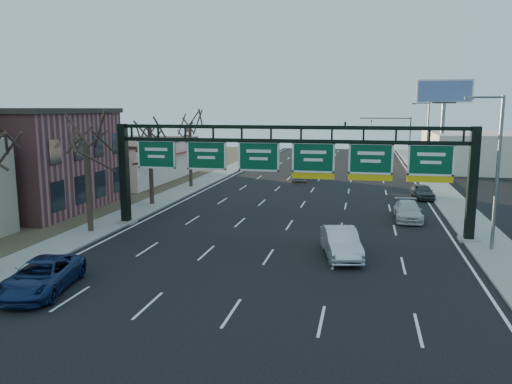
% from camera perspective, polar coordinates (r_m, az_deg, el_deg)
% --- Properties ---
extents(ground, '(160.00, 160.00, 0.00)m').
position_cam_1_polar(ground, '(26.50, 0.59, -8.65)').
color(ground, black).
rests_on(ground, ground).
extents(sidewalk_left, '(3.00, 120.00, 0.12)m').
position_cam_1_polar(sidewalk_left, '(48.80, -9.40, -0.29)').
color(sidewalk_left, gray).
rests_on(sidewalk_left, ground).
extents(sidewalk_right, '(3.00, 120.00, 0.12)m').
position_cam_1_polar(sidewalk_right, '(46.05, 21.72, -1.43)').
color(sidewalk_right, gray).
rests_on(sidewalk_right, ground).
extents(dirt_strip_left, '(21.00, 120.00, 0.06)m').
position_cam_1_polar(dirt_strip_left, '(54.48, -21.42, 0.17)').
color(dirt_strip_left, '#473D2B').
rests_on(dirt_strip_left, ground).
extents(lane_markings, '(21.60, 120.00, 0.01)m').
position_cam_1_polar(lane_markings, '(45.70, 5.69, -0.94)').
color(lane_markings, white).
rests_on(lane_markings, ground).
extents(sign_gantry, '(24.60, 1.20, 7.20)m').
position_cam_1_polar(sign_gantry, '(33.23, 3.69, 3.22)').
color(sign_gantry, black).
rests_on(sign_gantry, ground).
extents(brick_block, '(10.40, 12.40, 8.30)m').
position_cam_1_polar(brick_block, '(44.67, -24.36, 3.40)').
color(brick_block, '#92504F').
rests_on(brick_block, ground).
extents(cream_strip, '(10.90, 18.40, 4.70)m').
position_cam_1_polar(cream_strip, '(60.17, -14.01, 3.61)').
color(cream_strip, beige).
rests_on(cream_strip, ground).
extents(building_right_distant, '(12.00, 20.00, 5.00)m').
position_cam_1_polar(building_right_distant, '(76.35, 23.59, 4.40)').
color(building_right_distant, beige).
rests_on(building_right_distant, ground).
extents(tree_gantry, '(3.60, 3.60, 8.48)m').
position_cam_1_polar(tree_gantry, '(34.66, -18.95, 7.11)').
color(tree_gantry, '#32241B').
rests_on(tree_gantry, sidewalk_left).
extents(tree_mid, '(3.60, 3.60, 9.24)m').
position_cam_1_polar(tree_mid, '(43.51, -12.13, 8.77)').
color(tree_mid, '#32241B').
rests_on(tree_mid, sidewalk_left).
extents(tree_far, '(3.60, 3.60, 8.86)m').
position_cam_1_polar(tree_far, '(52.79, -7.60, 8.59)').
color(tree_far, '#32241B').
rests_on(tree_far, sidewalk_left).
extents(streetlight_near, '(2.15, 0.22, 9.00)m').
position_cam_1_polar(streetlight_near, '(31.69, 25.71, 2.81)').
color(streetlight_near, slate).
rests_on(streetlight_near, sidewalk_right).
extents(streetlight_far, '(2.15, 0.22, 9.00)m').
position_cam_1_polar(streetlight_far, '(65.15, 18.90, 6.21)').
color(streetlight_far, slate).
rests_on(streetlight_far, sidewalk_right).
extents(billboard_right, '(7.00, 0.50, 12.00)m').
position_cam_1_polar(billboard_right, '(70.34, 20.70, 9.57)').
color(billboard_right, slate).
rests_on(billboard_right, ground).
extents(traffic_signal_mast, '(10.16, 0.54, 7.00)m').
position_cam_1_polar(traffic_signal_mast, '(79.71, 12.83, 7.30)').
color(traffic_signal_mast, black).
rests_on(traffic_signal_mast, ground).
extents(car_blue_suv, '(3.38, 5.65, 1.47)m').
position_cam_1_polar(car_blue_suv, '(25.01, -23.29, -8.80)').
color(car_blue_suv, '#11234E').
rests_on(car_blue_suv, ground).
extents(car_silver_sedan, '(2.76, 5.21, 1.63)m').
position_cam_1_polar(car_silver_sedan, '(28.54, 9.68, -5.75)').
color(car_silver_sedan, silver).
rests_on(car_silver_sedan, ground).
extents(car_white_wagon, '(1.98, 4.77, 1.38)m').
position_cam_1_polar(car_white_wagon, '(39.08, 16.97, -2.08)').
color(car_white_wagon, silver).
rests_on(car_white_wagon, ground).
extents(car_grey_far, '(2.10, 4.19, 1.37)m').
position_cam_1_polar(car_grey_far, '(48.65, 18.52, 0.06)').
color(car_grey_far, '#3B3D40').
rests_on(car_grey_far, ground).
extents(car_silver_distant, '(1.98, 5.01, 1.62)m').
position_cam_1_polar(car_silver_distant, '(58.29, 5.11, 2.14)').
color(car_silver_distant, '#9F9EA3').
rests_on(car_silver_distant, ground).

